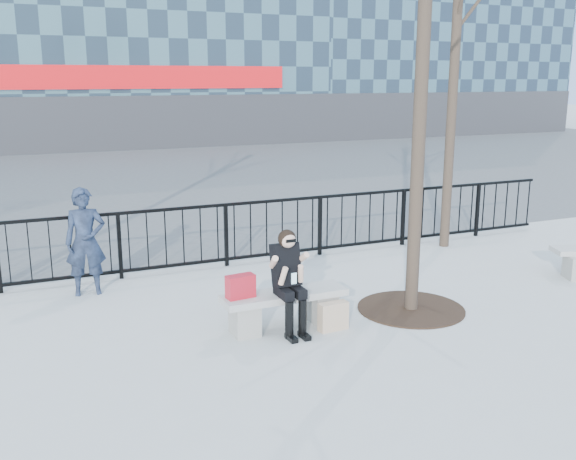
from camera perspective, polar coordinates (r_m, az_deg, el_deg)
name	(u,v)px	position (r m, az deg, el deg)	size (l,w,h in m)	color
ground	(285,327)	(8.49, -0.31, -8.65)	(120.00, 120.00, 0.00)	#A7A6A1
street_surface	(110,174)	(22.67, -15.56, 4.84)	(60.00, 23.00, 0.01)	#474747
railing	(215,236)	(11.01, -6.51, -0.53)	(14.00, 0.06, 1.10)	black
tree_grate	(411,309)	(9.27, 10.86, -6.88)	(1.50, 1.50, 0.02)	black
bench_main	(284,306)	(8.38, -0.32, -6.74)	(1.65, 0.46, 0.49)	slate
seated_woman	(289,282)	(8.12, 0.13, -4.66)	(0.50, 0.64, 1.34)	black
handbag	(240,286)	(8.09, -4.25, -5.02)	(0.36, 0.17, 0.29)	#B31623
shopping_bag	(333,316)	(8.37, 4.04, -7.66)	(0.39, 0.14, 0.37)	beige
standing_man	(85,242)	(9.99, -17.56, -1.00)	(0.59, 0.39, 1.62)	black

